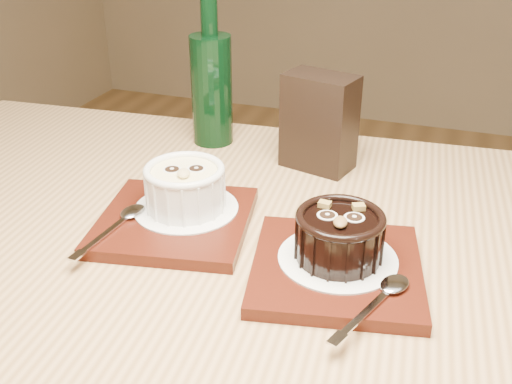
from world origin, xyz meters
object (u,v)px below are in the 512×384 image
ramekin_white (185,185)px  green_bottle (212,86)px  tray_left (175,221)px  condiment_stand (319,122)px  ramekin_dark (339,234)px  table (240,319)px  tray_right (336,269)px

ramekin_white → green_bottle: size_ratio=0.41×
ramekin_white → green_bottle: (-0.07, 0.25, 0.05)m
ramekin_white → green_bottle: 0.26m
tray_left → green_bottle: (-0.06, 0.27, 0.09)m
tray_left → condiment_stand: bearing=61.9°
ramekin_white → ramekin_dark: bearing=-36.8°
ramekin_white → condiment_stand: condiment_stand is taller
table → ramekin_dark: size_ratio=13.13×
ramekin_white → tray_right: size_ratio=0.55×
tray_right → green_bottle: size_ratio=0.74×
tray_left → condiment_stand: 0.27m
tray_left → tray_right: bearing=-9.1°
table → tray_left: (-0.10, 0.04, 0.10)m
tray_left → ramekin_white: 0.05m
condiment_stand → table: bearing=-95.0°
condiment_stand → tray_right: bearing=-71.5°
table → ramekin_dark: 0.18m
ramekin_dark → green_bottle: bearing=122.8°
ramekin_dark → tray_right: bearing=-93.1°
tray_left → ramekin_dark: size_ratio=1.88×
tray_left → ramekin_dark: bearing=-6.8°
ramekin_dark → green_bottle: size_ratio=0.40×
tray_left → ramekin_white: bearing=74.4°
ramekin_dark → condiment_stand: (-0.09, 0.25, 0.02)m
table → green_bottle: 0.39m
condiment_stand → green_bottle: bearing=168.3°
green_bottle → ramekin_dark: bearing=-47.1°
tray_right → ramekin_dark: bearing=97.0°
ramekin_white → condiment_stand: bearing=36.9°
ramekin_dark → green_bottle: (-0.27, 0.29, 0.05)m
ramekin_white → ramekin_dark: (0.20, -0.05, -0.00)m
green_bottle → tray_right: bearing=-47.9°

